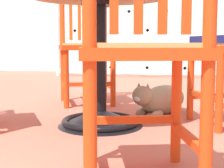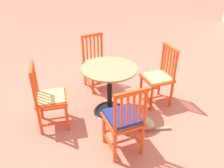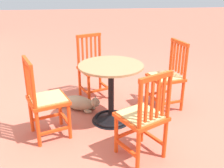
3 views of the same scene
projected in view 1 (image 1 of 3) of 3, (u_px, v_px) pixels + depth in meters
ground_plane at (87, 131)px, 1.87m from camera, size 24.00×24.00×0.00m
lattice_fence_panel at (167, 30)px, 4.81m from camera, size 3.72×0.06×1.28m
cafe_table at (100, 75)px, 1.97m from camera, size 0.76×0.76×0.73m
orange_chair_tucked_in at (86, 47)px, 2.72m from camera, size 0.52×0.52×0.91m
orange_chair_near_fence at (142, 52)px, 1.14m from camera, size 0.48×0.48×0.91m
tabby_cat at (160, 100)px, 2.30m from camera, size 0.39×0.72×0.23m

